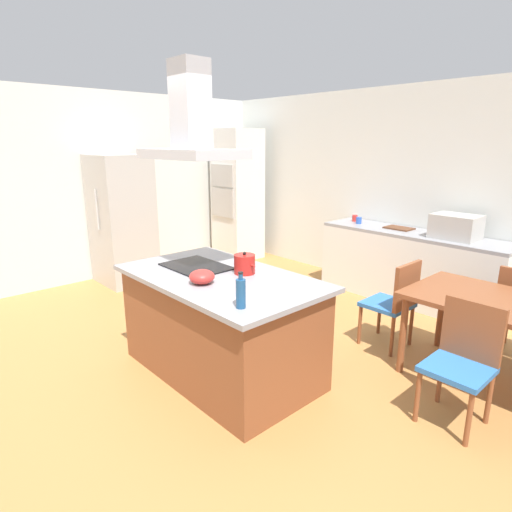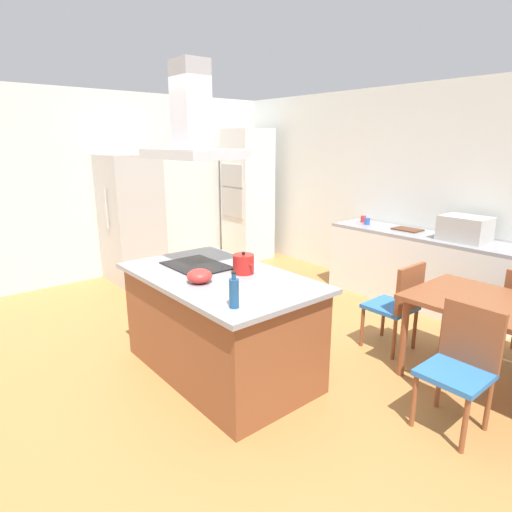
{
  "view_description": "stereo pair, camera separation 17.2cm",
  "coord_description": "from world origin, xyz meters",
  "px_view_note": "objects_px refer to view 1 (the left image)",
  "views": [
    {
      "loc": [
        2.72,
        -2.08,
        1.99
      ],
      "look_at": [
        0.02,
        0.4,
        1.0
      ],
      "focal_mm": 29.79,
      "sensor_mm": 36.0,
      "label": 1
    },
    {
      "loc": [
        2.83,
        -1.95,
        1.99
      ],
      "look_at": [
        0.02,
        0.4,
        1.0
      ],
      "focal_mm": 29.79,
      "sensor_mm": 36.0,
      "label": 2
    }
  ],
  "objects_px": {
    "mixing_bowl": "(202,277)",
    "range_hood": "(191,128)",
    "countertop_microwave": "(456,227)",
    "cutting_board": "(399,228)",
    "coffee_mug_red": "(355,218)",
    "coffee_mug_blue": "(359,220)",
    "chair_at_left_end": "(396,299)",
    "chair_facing_island": "(463,355)",
    "refrigerator": "(122,220)",
    "dining_table": "(500,311)",
    "tea_kettle": "(245,264)",
    "olive_oil_bottle": "(241,293)",
    "wall_oven_stack": "(237,195)",
    "cooktop": "(196,266)"
  },
  "relations": [
    {
      "from": "dining_table",
      "to": "chair_at_left_end",
      "type": "bearing_deg",
      "value": 180.0
    },
    {
      "from": "chair_at_left_end",
      "to": "coffee_mug_blue",
      "type": "bearing_deg",
      "value": 135.78
    },
    {
      "from": "cutting_board",
      "to": "wall_oven_stack",
      "type": "bearing_deg",
      "value": -174.42
    },
    {
      "from": "wall_oven_stack",
      "to": "chair_facing_island",
      "type": "xyz_separation_m",
      "value": [
        4.6,
        -1.77,
        -0.59
      ]
    },
    {
      "from": "cutting_board",
      "to": "tea_kettle",
      "type": "bearing_deg",
      "value": -88.01
    },
    {
      "from": "dining_table",
      "to": "wall_oven_stack",
      "type": "bearing_deg",
      "value": 166.51
    },
    {
      "from": "coffee_mug_blue",
      "to": "chair_facing_island",
      "type": "distance_m",
      "value": 3.03
    },
    {
      "from": "mixing_bowl",
      "to": "chair_facing_island",
      "type": "distance_m",
      "value": 2.02
    },
    {
      "from": "cooktop",
      "to": "dining_table",
      "type": "height_order",
      "value": "cooktop"
    },
    {
      "from": "range_hood",
      "to": "dining_table",
      "type": "bearing_deg",
      "value": 37.1
    },
    {
      "from": "cooktop",
      "to": "coffee_mug_blue",
      "type": "height_order",
      "value": "coffee_mug_blue"
    },
    {
      "from": "dining_table",
      "to": "chair_facing_island",
      "type": "height_order",
      "value": "chair_facing_island"
    },
    {
      "from": "tea_kettle",
      "to": "countertop_microwave",
      "type": "distance_m",
      "value": 2.76
    },
    {
      "from": "coffee_mug_blue",
      "to": "chair_at_left_end",
      "type": "xyz_separation_m",
      "value": [
        1.35,
        -1.31,
        -0.44
      ]
    },
    {
      "from": "mixing_bowl",
      "to": "chair_facing_island",
      "type": "xyz_separation_m",
      "value": [
        1.63,
        1.11,
        -0.45
      ]
    },
    {
      "from": "cutting_board",
      "to": "dining_table",
      "type": "distance_m",
      "value": 2.21
    },
    {
      "from": "countertop_microwave",
      "to": "chair_at_left_end",
      "type": "height_order",
      "value": "countertop_microwave"
    },
    {
      "from": "countertop_microwave",
      "to": "cutting_board",
      "type": "distance_m",
      "value": 0.74
    },
    {
      "from": "cutting_board",
      "to": "range_hood",
      "type": "xyz_separation_m",
      "value": [
        -0.34,
        -2.93,
        1.19
      ]
    },
    {
      "from": "tea_kettle",
      "to": "chair_at_left_end",
      "type": "relative_size",
      "value": 0.26
    },
    {
      "from": "tea_kettle",
      "to": "refrigerator",
      "type": "distance_m",
      "value": 3.1
    },
    {
      "from": "olive_oil_bottle",
      "to": "wall_oven_stack",
      "type": "relative_size",
      "value": 0.12
    },
    {
      "from": "olive_oil_bottle",
      "to": "countertop_microwave",
      "type": "bearing_deg",
      "value": 88.85
    },
    {
      "from": "chair_at_left_end",
      "to": "range_hood",
      "type": "bearing_deg",
      "value": -126.08
    },
    {
      "from": "olive_oil_bottle",
      "to": "mixing_bowl",
      "type": "distance_m",
      "value": 0.61
    },
    {
      "from": "tea_kettle",
      "to": "wall_oven_stack",
      "type": "bearing_deg",
      "value": 140.73
    },
    {
      "from": "countertop_microwave",
      "to": "cutting_board",
      "type": "xyz_separation_m",
      "value": [
        -0.73,
        0.05,
        -0.13
      ]
    },
    {
      "from": "cutting_board",
      "to": "chair_facing_island",
      "type": "bearing_deg",
      "value": -50.42
    },
    {
      "from": "refrigerator",
      "to": "mixing_bowl",
      "type": "bearing_deg",
      "value": -14.5
    },
    {
      "from": "refrigerator",
      "to": "chair_facing_island",
      "type": "xyz_separation_m",
      "value": [
        4.68,
        0.32,
        -0.4
      ]
    },
    {
      "from": "mixing_bowl",
      "to": "coffee_mug_red",
      "type": "xyz_separation_m",
      "value": [
        -0.77,
        3.19,
        -0.01
      ]
    },
    {
      "from": "wall_oven_stack",
      "to": "refrigerator",
      "type": "bearing_deg",
      "value": -92.19
    },
    {
      "from": "chair_facing_island",
      "to": "range_hood",
      "type": "bearing_deg",
      "value": -156.73
    },
    {
      "from": "mixing_bowl",
      "to": "wall_oven_stack",
      "type": "bearing_deg",
      "value": 135.91
    },
    {
      "from": "dining_table",
      "to": "mixing_bowl",
      "type": "bearing_deg",
      "value": -132.55
    },
    {
      "from": "mixing_bowl",
      "to": "range_hood",
      "type": "relative_size",
      "value": 0.23
    },
    {
      "from": "tea_kettle",
      "to": "countertop_microwave",
      "type": "bearing_deg",
      "value": 76.69
    },
    {
      "from": "olive_oil_bottle",
      "to": "dining_table",
      "type": "relative_size",
      "value": 0.18
    },
    {
      "from": "mixing_bowl",
      "to": "coffee_mug_red",
      "type": "relative_size",
      "value": 2.26
    },
    {
      "from": "countertop_microwave",
      "to": "wall_oven_stack",
      "type": "height_order",
      "value": "wall_oven_stack"
    },
    {
      "from": "coffee_mug_blue",
      "to": "mixing_bowl",
      "type": "bearing_deg",
      "value": -78.41
    },
    {
      "from": "olive_oil_bottle",
      "to": "range_hood",
      "type": "distance_m",
      "value": 1.53
    },
    {
      "from": "countertop_microwave",
      "to": "coffee_mug_blue",
      "type": "relative_size",
      "value": 5.56
    },
    {
      "from": "mixing_bowl",
      "to": "wall_oven_stack",
      "type": "distance_m",
      "value": 4.14
    },
    {
      "from": "olive_oil_bottle",
      "to": "range_hood",
      "type": "bearing_deg",
      "value": 161.5
    },
    {
      "from": "refrigerator",
      "to": "tea_kettle",
      "type": "bearing_deg",
      "value": -6.71
    },
    {
      "from": "tea_kettle",
      "to": "refrigerator",
      "type": "bearing_deg",
      "value": 173.29
    },
    {
      "from": "cooktop",
      "to": "dining_table",
      "type": "distance_m",
      "value": 2.57
    },
    {
      "from": "cooktop",
      "to": "wall_oven_stack",
      "type": "distance_m",
      "value": 3.69
    },
    {
      "from": "cutting_board",
      "to": "range_hood",
      "type": "bearing_deg",
      "value": -96.67
    }
  ]
}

